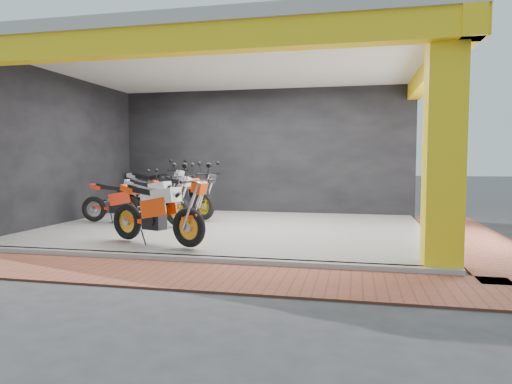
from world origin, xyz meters
TOP-DOWN VIEW (x-y plane):
  - ground at (0.00, 0.00)m, footprint 80.00×80.00m
  - showroom_floor at (0.00, 2.00)m, footprint 8.00×6.00m
  - showroom_ceiling at (0.00, 2.00)m, footprint 8.40×6.40m
  - back_wall at (0.00, 5.10)m, footprint 8.20×0.20m
  - left_wall at (-4.10, 2.00)m, footprint 0.20×6.20m
  - corner_column at (3.75, -0.75)m, footprint 0.50×0.50m
  - header_beam_front at (0.00, -1.00)m, footprint 8.40×0.30m
  - header_beam_right at (4.00, 2.00)m, footprint 0.30×6.40m
  - floor_kerb at (0.00, -1.02)m, footprint 8.00×0.20m
  - paver_front at (0.00, -1.80)m, footprint 9.00×1.40m
  - paver_right at (4.80, 2.00)m, footprint 1.40×7.00m
  - moto_hero at (-0.07, -0.50)m, footprint 2.33×1.48m
  - moto_row_a at (-1.14, 1.67)m, footprint 2.31×1.41m
  - moto_row_b at (-2.08, 2.11)m, footprint 2.00×0.88m
  - moto_row_c at (-0.94, 2.80)m, footprint 2.34×1.73m
  - moto_row_d at (-2.35, 4.29)m, footprint 2.45×1.42m

SIDE VIEW (x-z plane):
  - ground at x=0.00m, z-range 0.00..0.00m
  - paver_front at x=0.00m, z-range 0.00..0.03m
  - paver_right at x=4.80m, z-range 0.00..0.03m
  - showroom_floor at x=0.00m, z-range 0.00..0.10m
  - floor_kerb at x=0.00m, z-range 0.00..0.10m
  - moto_row_b at x=-2.08m, z-range 0.10..1.29m
  - moto_row_a at x=-1.14m, z-range 0.10..1.42m
  - moto_hero at x=-0.07m, z-range 0.10..1.44m
  - moto_row_c at x=-0.94m, z-range 0.10..1.45m
  - moto_row_d at x=-2.35m, z-range 0.10..1.51m
  - back_wall at x=0.00m, z-range 0.00..3.50m
  - left_wall at x=-4.10m, z-range 0.00..3.50m
  - corner_column at x=3.75m, z-range 0.00..3.50m
  - header_beam_front at x=0.00m, z-range 3.10..3.50m
  - header_beam_right at x=4.00m, z-range 3.10..3.50m
  - showroom_ceiling at x=0.00m, z-range 3.50..3.70m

